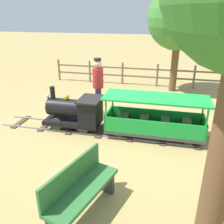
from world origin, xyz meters
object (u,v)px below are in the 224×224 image
park_bench (81,190)px  conductor_person (98,82)px  oak_tree_far (179,18)px  locomotive (76,111)px  passenger_car (154,121)px

park_bench → conductor_person: bearing=12.5°
park_bench → oak_tree_far: (6.49, -1.28, 2.16)m
locomotive → park_bench: bearing=-157.6°
passenger_car → oak_tree_far: 4.48m
passenger_car → oak_tree_far: bearing=-6.2°
oak_tree_far → conductor_person: bearing=143.6°
conductor_person → oak_tree_far: (2.83, -2.09, 1.62)m
conductor_person → park_bench: (-3.66, -0.81, -0.54)m
park_bench → oak_tree_far: size_ratio=0.37×
oak_tree_far → locomotive: bearing=149.0°
passenger_car → oak_tree_far: oak_tree_far is taller
park_bench → locomotive: bearing=22.4°
conductor_person → oak_tree_far: 3.87m
park_bench → oak_tree_far: oak_tree_far is taller
locomotive → oak_tree_far: bearing=-31.0°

